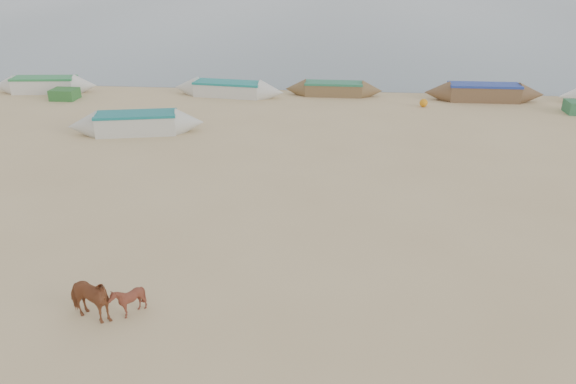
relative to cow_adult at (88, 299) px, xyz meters
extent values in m
plane|color=tan|center=(3.99, 1.55, -0.57)|extent=(140.00, 140.00, 0.00)
plane|color=slate|center=(3.99, 83.55, -0.56)|extent=(160.00, 160.00, 0.00)
imported|color=brown|center=(0.00, 0.00, 0.00)|extent=(1.48, 1.03, 1.14)
imported|color=#5D2A1D|center=(0.80, 0.27, -0.17)|extent=(0.85, 0.78, 0.81)
cube|color=#2D652D|center=(-10.25, 20.03, -0.27)|extent=(1.40, 1.20, 0.60)
sphere|color=orange|center=(9.97, 20.32, -0.35)|extent=(0.44, 0.44, 0.44)
cube|color=gray|center=(-0.47, 22.19, -0.29)|extent=(1.20, 1.10, 0.56)
camera|label=1|loc=(5.54, -10.20, 7.23)|focal=35.00mm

